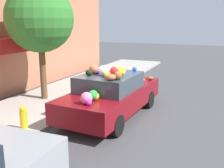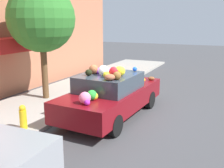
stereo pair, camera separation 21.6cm
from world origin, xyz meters
name	(u,v)px [view 1 (the left image)]	position (x,y,z in m)	size (l,w,h in m)	color
ground_plane	(109,115)	(0.00, 0.00, 0.00)	(60.00, 60.00, 0.00)	#424244
sidewalk_curb	(43,104)	(0.00, 2.70, 0.06)	(24.00, 3.20, 0.12)	#9E998E
street_tree	(40,19)	(0.45, 2.99, 3.17)	(2.51, 2.51, 4.32)	brown
fire_hydrant	(24,118)	(-2.30, 1.55, 0.46)	(0.20, 0.20, 0.70)	gold
art_car	(112,94)	(-0.03, -0.12, 0.77)	(4.52, 2.03, 1.77)	maroon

